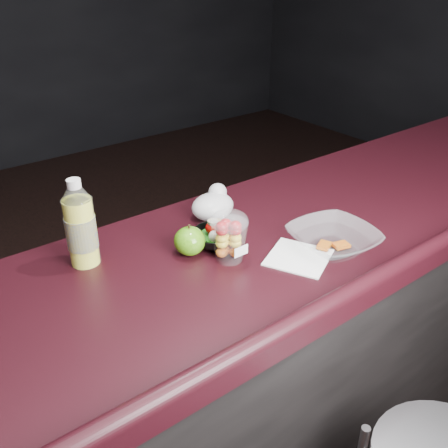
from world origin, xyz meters
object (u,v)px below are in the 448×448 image
at_px(lemonade_bottle, 81,229).
at_px(takeout_bowl, 333,240).
at_px(snack_bowl, 216,237).
at_px(fruit_cup, 229,236).
at_px(green_apple, 190,241).

distance_m(lemonade_bottle, takeout_bowl, 0.70).
bearing_deg(snack_bowl, fruit_cup, -101.80).
relative_size(lemonade_bottle, fruit_cup, 1.67).
bearing_deg(takeout_bowl, fruit_cup, 153.12).
height_order(lemonade_bottle, takeout_bowl, lemonade_bottle).
bearing_deg(green_apple, takeout_bowl, -33.77).
height_order(fruit_cup, snack_bowl, fruit_cup).
bearing_deg(fruit_cup, takeout_bowl, -26.88).
bearing_deg(snack_bowl, green_apple, 176.52).
height_order(lemonade_bottle, fruit_cup, lemonade_bottle).
distance_m(fruit_cup, snack_bowl, 0.10).
distance_m(lemonade_bottle, fruit_cup, 0.39).
height_order(snack_bowl, takeout_bowl, snack_bowl).
xyz_separation_m(snack_bowl, takeout_bowl, (0.25, -0.22, 0.00)).
distance_m(lemonade_bottle, green_apple, 0.29).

